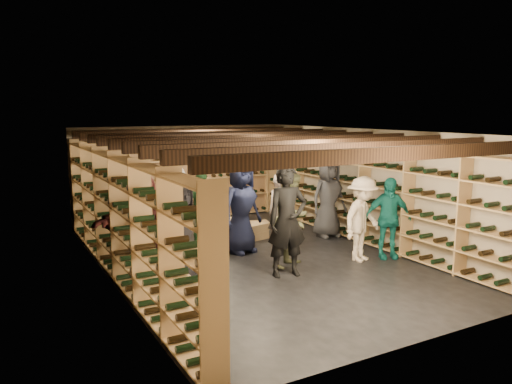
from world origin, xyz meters
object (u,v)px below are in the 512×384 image
Objects in this scene: person_3 at (363,219)px; person_6 at (241,208)px; person_12 at (328,198)px; person_1 at (287,221)px; person_2 at (292,219)px; crate_stack_left at (231,231)px; person_7 at (281,213)px; person_9 at (175,209)px; crate_stack_right at (256,231)px; person_5 at (143,225)px; crate_loose at (258,225)px; person_0 at (180,233)px; person_10 at (201,209)px; person_4 at (388,218)px.

person_6 is at bearing 119.19° from person_3.
person_1 is at bearing -140.11° from person_12.
crate_stack_left is at bearing 72.46° from person_2.
person_7 is 2.12m from person_9.
person_1 is (-0.72, -2.41, 0.78)m from crate_stack_right.
person_2 is 2.33m from person_12.
person_6 is at bearing -174.48° from person_12.
person_5 reaches higher than person_7.
crate_stack_right is 0.95m from crate_loose.
person_3 is 0.89× the size of person_5.
person_0 is 1.07× the size of person_10.
person_12 reaches higher than person_10.
crate_stack_left is 0.91× the size of crate_stack_right.
person_1 is at bearing -14.16° from person_5.
person_0 is 2.08m from person_2.
crate_stack_right is 0.36× the size of person_7.
person_3 is at bearing -67.79° from crate_stack_right.
person_3 is at bearing -19.42° from person_0.
person_2 is at bearing -82.94° from crate_stack_left.
person_0 is 2.20m from person_10.
person_1 reaches higher than person_12.
person_2 is 2.60m from person_5.
person_9 is at bearing 155.63° from person_7.
person_0 is 1.79m from person_1.
person_3 is 2.34m from person_6.
person_0 is 2.47m from person_7.
person_6 reaches higher than person_9.
person_4 is at bearing -27.90° from person_3.
person_4 is at bearing -58.41° from crate_stack_right.
person_9 is at bearing 61.14° from person_0.
person_6 is 1.15× the size of person_7.
person_3 is 3.97m from person_5.
crate_stack_left reaches higher than crate_loose.
person_6 reaches higher than person_12.
person_7 is 1.68m from person_12.
person_9 reaches higher than person_4.
person_0 is at bearing -137.42° from crate_loose.
person_10 is at bearing -180.00° from crate_stack_left.
person_4 reaches higher than crate_stack_right.
crate_loose is 3.55m from person_1.
person_7 is (0.54, -1.16, 0.53)m from crate_stack_left.
person_9 is at bearing 128.52° from person_6.
person_0 reaches higher than crate_stack_right.
person_0 is 1.07× the size of person_7.
person_1 is at bearing -108.84° from person_7.
crate_stack_right is 2.63m from person_1.
person_1 is (1.71, -0.52, 0.11)m from person_0.
person_2 is (2.07, -0.11, 0.02)m from person_0.
person_6 is (-2.27, 1.67, 0.13)m from person_4.
person_10 is at bearing 112.79° from person_1.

